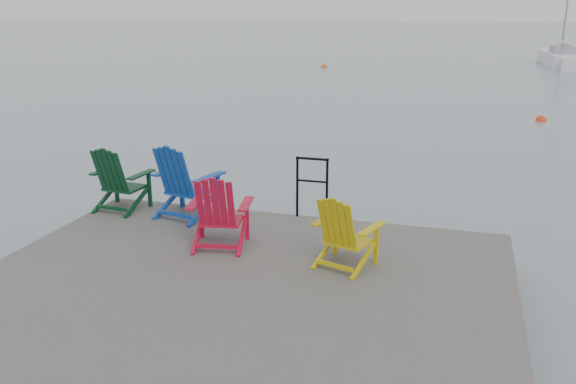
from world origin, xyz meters
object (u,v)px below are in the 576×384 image
(sailboat_near, at_px, (561,60))
(buoy_d, at_px, (544,63))
(handrail, at_px, (312,182))
(buoy_b, at_px, (324,67))
(chair_green, at_px, (119,178))
(chair_blue, at_px, (184,181))
(chair_red, at_px, (219,211))
(chair_yellow, at_px, (344,231))
(buoy_a, at_px, (541,121))

(sailboat_near, height_order, buoy_d, sailboat_near)
(handrail, xyz_separation_m, buoy_b, (-6.62, 29.29, -1.04))
(chair_green, distance_m, buoy_d, 37.98)
(chair_green, bearing_deg, buoy_b, 102.75)
(chair_green, relative_size, buoy_d, 2.93)
(chair_blue, bearing_deg, buoy_b, 112.29)
(chair_blue, height_order, chair_red, chair_blue)
(chair_yellow, xyz_separation_m, buoy_b, (-7.42, 30.92, -0.95))
(handrail, bearing_deg, buoy_b, 102.74)
(handrail, relative_size, chair_green, 0.92)
(buoy_a, distance_m, buoy_b, 19.91)
(chair_blue, distance_m, chair_yellow, 2.82)
(chair_red, xyz_separation_m, sailboat_near, (8.49, 36.48, -0.63))
(buoy_a, xyz_separation_m, buoy_d, (2.39, 23.56, 0.00))
(chair_yellow, height_order, sailboat_near, sailboat_near)
(chair_blue, distance_m, buoy_a, 14.58)
(sailboat_near, bearing_deg, buoy_a, -100.71)
(chair_green, xyz_separation_m, chair_red, (2.02, -0.98, -0.01))
(handrail, bearing_deg, sailboat_near, 77.67)
(buoy_b, height_order, buoy_d, buoy_b)
(chair_yellow, bearing_deg, chair_blue, 174.33)
(buoy_d, bearing_deg, chair_blue, -103.09)
(chair_blue, height_order, sailboat_near, sailboat_near)
(chair_blue, bearing_deg, sailboat_near, 88.18)
(handrail, relative_size, buoy_b, 2.32)
(chair_red, xyz_separation_m, chair_yellow, (1.63, -0.17, -0.04))
(chair_red, height_order, sailboat_near, sailboat_near)
(chair_blue, xyz_separation_m, chair_red, (0.95, -0.97, -0.06))
(chair_red, distance_m, buoy_b, 31.30)
(chair_blue, distance_m, buoy_b, 30.19)
(chair_green, distance_m, buoy_b, 30.02)
(handrail, height_order, chair_blue, chair_blue)
(buoy_b, bearing_deg, buoy_d, 27.51)
(chair_green, xyz_separation_m, chair_yellow, (3.65, -1.15, -0.05))
(chair_blue, bearing_deg, buoy_a, 78.04)
(chair_blue, relative_size, buoy_d, 3.24)
(sailboat_near, bearing_deg, chair_yellow, -102.94)
(sailboat_near, distance_m, buoy_b, 15.39)
(buoy_a, bearing_deg, chair_yellow, -104.01)
(buoy_a, relative_size, buoy_b, 0.87)
(sailboat_near, height_order, buoy_a, sailboat_near)
(chair_red, distance_m, buoy_a, 15.11)
(chair_yellow, height_order, buoy_d, chair_yellow)
(handrail, relative_size, chair_red, 0.93)
(chair_red, bearing_deg, chair_yellow, -16.74)
(handrail, xyz_separation_m, chair_red, (-0.84, -1.46, -0.05))
(chair_green, xyz_separation_m, sailboat_near, (10.51, 35.50, -0.64))
(chair_red, bearing_deg, buoy_d, 67.87)
(handrail, bearing_deg, chair_yellow, -63.99)
(chair_green, height_order, buoy_d, chair_green)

